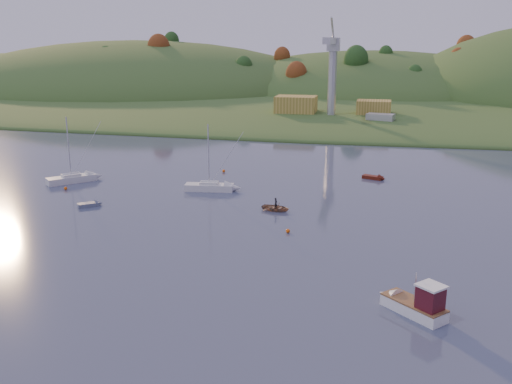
% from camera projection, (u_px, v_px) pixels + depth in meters
% --- Properties ---
extents(ground, '(500.00, 500.00, 0.00)m').
position_uv_depth(ground, '(138.00, 363.00, 40.41)').
color(ground, '#313A50').
rests_on(ground, ground).
extents(far_shore, '(620.00, 220.00, 1.50)m').
position_uv_depth(far_shore, '(350.00, 90.00, 257.07)').
color(far_shore, '#345522').
rests_on(far_shore, ground).
extents(shore_slope, '(640.00, 150.00, 7.00)m').
position_uv_depth(shore_slope, '(338.00, 106.00, 195.84)').
color(shore_slope, '#345522').
rests_on(shore_slope, ground).
extents(hill_left_far, '(120.00, 100.00, 32.00)m').
position_uv_depth(hill_left_far, '(16.00, 87.00, 277.09)').
color(hill_left_far, '#345522').
rests_on(hill_left_far, ground).
extents(hill_left, '(170.00, 140.00, 44.00)m').
position_uv_depth(hill_left, '(137.00, 92.00, 248.02)').
color(hill_left, '#345522').
rests_on(hill_left, ground).
extents(hill_center, '(140.00, 120.00, 36.00)m').
position_uv_depth(hill_center, '(371.00, 95.00, 236.09)').
color(hill_center, '#345522').
rests_on(hill_center, ground).
extents(hillside_trees, '(280.00, 50.00, 32.00)m').
position_uv_depth(hillside_trees, '(342.00, 100.00, 214.68)').
color(hillside_trees, '#254819').
rests_on(hillside_trees, ground).
extents(wharf, '(42.00, 16.00, 2.40)m').
position_uv_depth(wharf, '(343.00, 120.00, 153.96)').
color(wharf, slate).
rests_on(wharf, ground).
extents(shed_west, '(11.00, 8.00, 4.80)m').
position_uv_depth(shed_west, '(296.00, 105.00, 156.74)').
color(shed_west, olive).
rests_on(shed_west, wharf).
extents(shed_east, '(9.00, 7.00, 4.00)m').
position_uv_depth(shed_east, '(374.00, 108.00, 153.30)').
color(shed_east, olive).
rests_on(shed_east, wharf).
extents(dock_crane, '(3.20, 28.00, 20.30)m').
position_uv_depth(dock_crane, '(332.00, 60.00, 147.06)').
color(dock_crane, '#B7B7BC').
rests_on(dock_crane, wharf).
extents(fishing_boat, '(6.26, 5.92, 4.20)m').
position_uv_depth(fishing_boat, '(410.00, 302.00, 47.84)').
color(fishing_boat, white).
rests_on(fishing_boat, ground).
extents(sailboat_near, '(6.86, 7.10, 10.54)m').
position_uv_depth(sailboat_near, '(71.00, 178.00, 91.33)').
color(sailboat_near, silver).
rests_on(sailboat_near, ground).
extents(sailboat_far, '(7.52, 3.12, 10.13)m').
position_uv_depth(sailboat_far, '(209.00, 186.00, 86.44)').
color(sailboat_far, silver).
rests_on(sailboat_far, ground).
extents(canoe, '(4.35, 3.51, 0.80)m').
position_uv_depth(canoe, '(276.00, 208.00, 76.38)').
color(canoe, '#A37A59').
rests_on(canoe, ground).
extents(paddler, '(0.48, 0.62, 1.53)m').
position_uv_depth(paddler, '(276.00, 205.00, 76.28)').
color(paddler, black).
rests_on(paddler, ground).
extents(red_tender, '(4.04, 2.58, 1.30)m').
position_uv_depth(red_tender, '(377.00, 178.00, 93.36)').
color(red_tender, '#52170B').
rests_on(red_tender, ground).
extents(grey_dinghy, '(3.35, 3.05, 1.24)m').
position_uv_depth(grey_dinghy, '(93.00, 204.00, 78.59)').
color(grey_dinghy, slate).
rests_on(grey_dinghy, ground).
extents(work_vessel, '(16.71, 9.13, 4.07)m').
position_uv_depth(work_vessel, '(380.00, 124.00, 144.51)').
color(work_vessel, slate).
rests_on(work_vessel, ground).
extents(buoy_1, '(0.50, 0.50, 0.50)m').
position_uv_depth(buoy_1, '(288.00, 231.00, 67.57)').
color(buoy_1, '#FB5F0D').
rests_on(buoy_1, ground).
extents(buoy_2, '(0.50, 0.50, 0.50)m').
position_uv_depth(buoy_2, '(66.00, 188.00, 86.89)').
color(buoy_2, '#FB5F0D').
rests_on(buoy_2, ground).
extents(buoy_3, '(0.50, 0.50, 0.50)m').
position_uv_depth(buoy_3, '(224.00, 171.00, 98.44)').
color(buoy_3, '#FB5F0D').
rests_on(buoy_3, ground).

